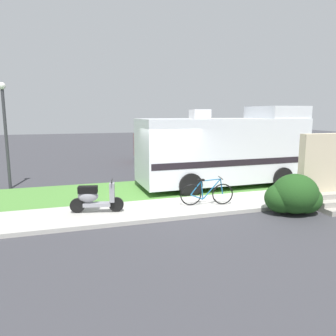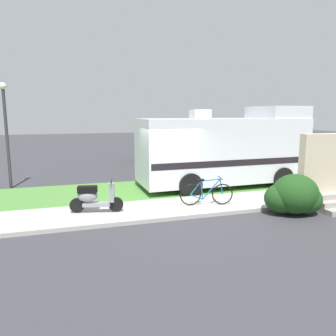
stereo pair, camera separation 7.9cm
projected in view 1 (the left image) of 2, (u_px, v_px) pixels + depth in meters
name	position (u px, v px, depth m)	size (l,w,h in m)	color
ground_plane	(169.00, 200.00, 11.45)	(80.00, 80.00, 0.00)	#38383D
sidewalk	(181.00, 207.00, 10.31)	(24.00, 2.00, 0.12)	#ADAAA3
grass_strip	(158.00, 189.00, 12.85)	(24.00, 3.40, 0.08)	#4C8438
motorhome_rv	(225.00, 149.00, 13.25)	(6.94, 2.63, 3.33)	silver
scooter	(95.00, 197.00, 9.55)	(1.57, 0.60, 0.97)	black
bicycle	(207.00, 193.00, 10.34)	(1.70, 0.54, 0.90)	black
pickup_truck_near	(215.00, 151.00, 17.92)	(5.08, 2.08, 1.80)	#1E478C
pickup_truck_far	(169.00, 146.00, 20.76)	(5.51, 2.09, 1.76)	maroon
porch_steps	(328.00, 177.00, 10.53)	(2.00, 1.26, 2.40)	#9E998E
bush_by_porch	(294.00, 196.00, 9.75)	(1.71, 1.28, 1.21)	#1E4719
bottle_green	(325.00, 191.00, 11.74)	(0.08, 0.08, 0.30)	#B2B2B7
street_lamp_post	(5.00, 125.00, 12.72)	(0.28, 0.28, 4.23)	#333338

